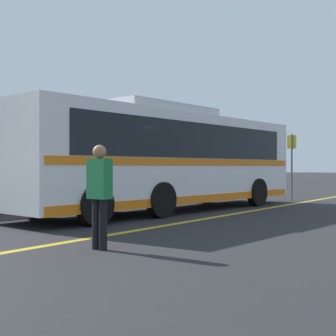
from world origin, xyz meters
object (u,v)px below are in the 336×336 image
Objects in this scene: transit_bus at (168,157)px; parked_car_2 at (97,187)px; pedestrian_0 at (100,190)px; bus_stop_sign at (292,159)px.

parked_car_2 is (0.97, 4.19, -1.10)m from transit_bus.
pedestrian_0 reaches higher than parked_car_2.
transit_bus is 7.21m from pedestrian_0.
bus_stop_sign is at bearing -138.54° from parked_car_2.
parked_car_2 is 2.34× the size of pedestrian_0.
parked_car_2 is 1.50× the size of bus_stop_sign.
parked_car_2 is at bearing 171.66° from transit_bus.
bus_stop_sign is (13.01, 1.70, 0.72)m from pedestrian_0.
transit_bus is at bearing 163.85° from parked_car_2.
parked_car_2 is 8.13m from bus_stop_sign.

